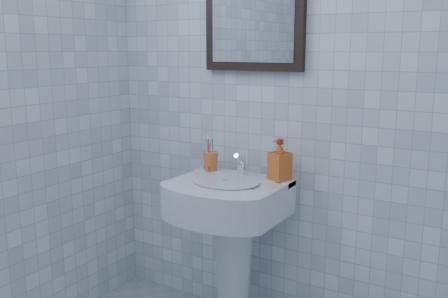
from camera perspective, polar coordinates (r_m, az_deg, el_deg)
The scene contains 6 objects.
wall_back at distance 2.24m, azimuth 10.73°, elevation 8.87°, with size 2.20×0.02×2.50m, color white.
washbasin at distance 2.33m, azimuth 0.83°, elevation -9.35°, with size 0.50×0.37×0.77m.
faucet at distance 2.32m, azimuth 1.99°, elevation -1.95°, with size 0.05×0.10×0.11m.
toothbrush_cup at distance 2.41m, azimuth -1.54°, elevation -1.41°, with size 0.08×0.08×0.09m, color orange, non-canonical shape.
soap_dispenser at distance 2.25m, azimuth 6.39°, elevation -1.21°, with size 0.08×0.08×0.18m, color red.
wall_mirror at distance 2.36m, azimuth 3.43°, elevation 16.44°, with size 0.50×0.04×0.62m.
Camera 1 is at (0.79, -0.90, 1.34)m, focal length 40.00 mm.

